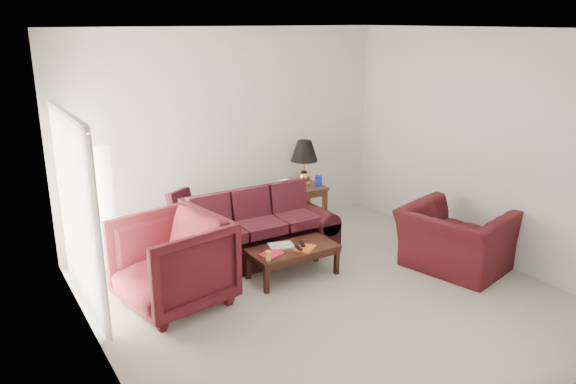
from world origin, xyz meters
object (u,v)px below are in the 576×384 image
object	(u,v)px
floor_lamp	(106,209)
end_table	(303,205)
sofa	(257,228)
armchair_left	(172,262)
coffee_table	(293,262)
armchair_right	(455,240)

from	to	relation	value
floor_lamp	end_table	bearing A→B (deg)	1.80
sofa	armchair_left	xyz separation A→B (m)	(-1.41, -0.63, 0.07)
sofa	end_table	bearing A→B (deg)	31.70
floor_lamp	armchair_left	world-z (taller)	floor_lamp
armchair_left	coffee_table	bearing A→B (deg)	76.41
end_table	floor_lamp	xyz separation A→B (m)	(-3.01, -0.09, 0.50)
end_table	coffee_table	size ratio (longest dim) A/B	0.57
end_table	coffee_table	world-z (taller)	end_table
end_table	armchair_left	xyz separation A→B (m)	(-2.65, -1.40, 0.19)
coffee_table	armchair_left	bearing A→B (deg)	-163.19
sofa	floor_lamp	xyz separation A→B (m)	(-1.77, 0.68, 0.38)
end_table	armchair_left	world-z (taller)	armchair_left
sofa	armchair_right	size ratio (longest dim) A/B	1.73
armchair_left	coffee_table	distance (m)	1.56
sofa	coffee_table	xyz separation A→B (m)	(0.11, -0.72, -0.24)
coffee_table	floor_lamp	bearing A→B (deg)	163.64
sofa	armchair_right	xyz separation A→B (m)	(1.99, -1.61, -0.04)
end_table	armchair_right	bearing A→B (deg)	-72.46
floor_lamp	coffee_table	size ratio (longest dim) A/B	1.48
armchair_left	armchair_right	world-z (taller)	armchair_left
end_table	coffee_table	bearing A→B (deg)	-127.08
floor_lamp	armchair_left	bearing A→B (deg)	-74.57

